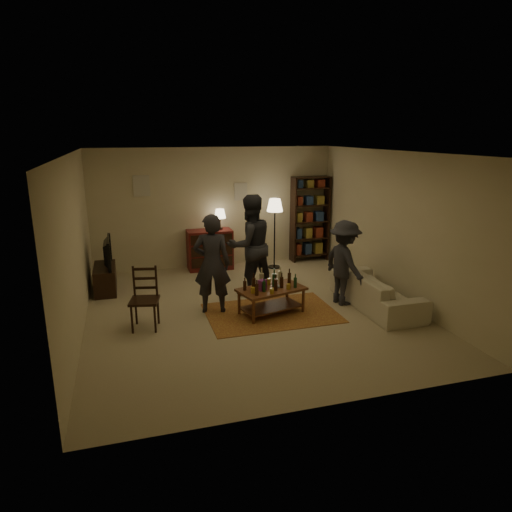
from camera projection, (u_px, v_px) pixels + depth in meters
name	position (u px, v px, depth m)	size (l,w,h in m)	color
floor	(251.00, 311.00, 7.96)	(6.00, 6.00, 0.00)	#C6B793
room_shell	(186.00, 188.00, 10.06)	(6.00, 6.00, 6.00)	beige
rug	(271.00, 313.00, 7.85)	(2.20, 1.50, 0.01)	brown
coffee_table	(271.00, 291.00, 7.74)	(1.23, 0.87, 0.79)	brown
dining_chair	(145.00, 296.00, 7.17)	(0.52, 0.52, 1.00)	black
tv_stand	(105.00, 272.00, 8.86)	(0.40, 1.00, 1.06)	black
dresser	(210.00, 248.00, 10.29)	(1.00, 0.50, 1.36)	maroon
bookshelf	(310.00, 218.00, 10.87)	(0.90, 0.34, 2.02)	black
floor_lamp	(275.00, 210.00, 10.15)	(0.36, 0.36, 1.59)	black
sofa	(376.00, 290.00, 8.10)	(2.08, 0.81, 0.61)	beige
person_left	(212.00, 264.00, 7.71)	(0.63, 0.41, 1.72)	#27262E
person_right	(250.00, 245.00, 8.57)	(0.93, 0.73, 1.92)	#292A31
person_by_sofa	(344.00, 263.00, 8.12)	(0.99, 0.57, 1.53)	#2A2A32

